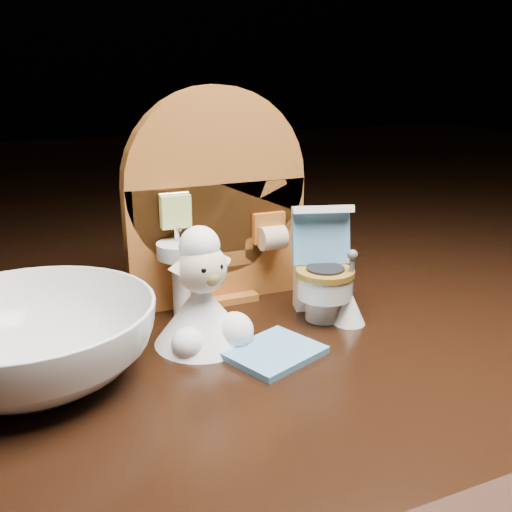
{
  "coord_description": "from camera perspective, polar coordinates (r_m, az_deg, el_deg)",
  "views": [
    {
      "loc": [
        -0.13,
        -0.3,
        0.16
      ],
      "look_at": [
        0.01,
        0.01,
        0.05
      ],
      "focal_mm": 40.0,
      "sensor_mm": 36.0,
      "label": 1
    }
  ],
  "objects": [
    {
      "name": "backdrop_panel",
      "position": [
        0.4,
        -4.02,
        4.54
      ],
      "size": [
        0.13,
        0.05,
        0.15
      ],
      "color": "#A05822",
      "rests_on": "ground"
    },
    {
      "name": "toy_toilet",
      "position": [
        0.39,
        6.57,
        -2.01
      ],
      "size": [
        0.04,
        0.05,
        0.08
      ],
      "rotation": [
        0.0,
        0.0,
        -0.3
      ],
      "color": "white",
      "rests_on": "ground"
    },
    {
      "name": "bath_mat",
      "position": [
        0.34,
        1.79,
        -9.6
      ],
      "size": [
        0.06,
        0.06,
        0.0
      ],
      "primitive_type": "cube",
      "rotation": [
        0.0,
        0.0,
        0.37
      ],
      "color": "#5892BA",
      "rests_on": "ground"
    },
    {
      "name": "toilet_brush",
      "position": [
        0.38,
        9.36,
        -4.79
      ],
      "size": [
        0.02,
        0.02,
        0.05
      ],
      "color": "white",
      "rests_on": "ground"
    },
    {
      "name": "plush_lamb",
      "position": [
        0.34,
        -5.31,
        -4.74
      ],
      "size": [
        0.06,
        0.06,
        0.08
      ],
      "rotation": [
        0.0,
        0.0,
        0.18
      ],
      "color": "white",
      "rests_on": "ground"
    },
    {
      "name": "ceramic_bowl",
      "position": [
        0.33,
        -21.48,
        -8.0
      ],
      "size": [
        0.15,
        0.15,
        0.04
      ],
      "primitive_type": "imported",
      "rotation": [
        0.0,
        0.0,
        0.17
      ],
      "color": "white",
      "rests_on": "ground"
    }
  ]
}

